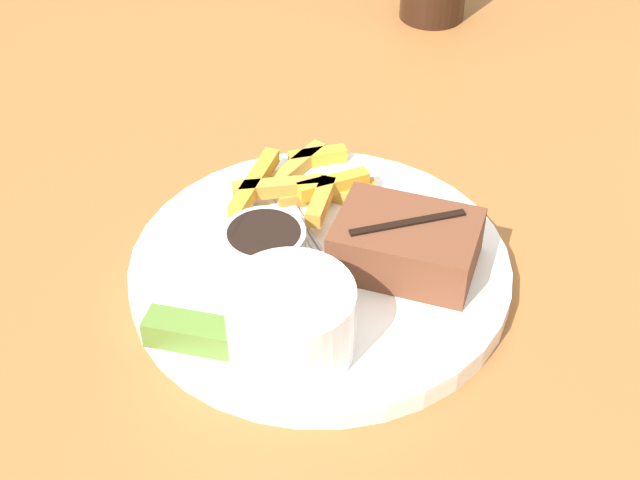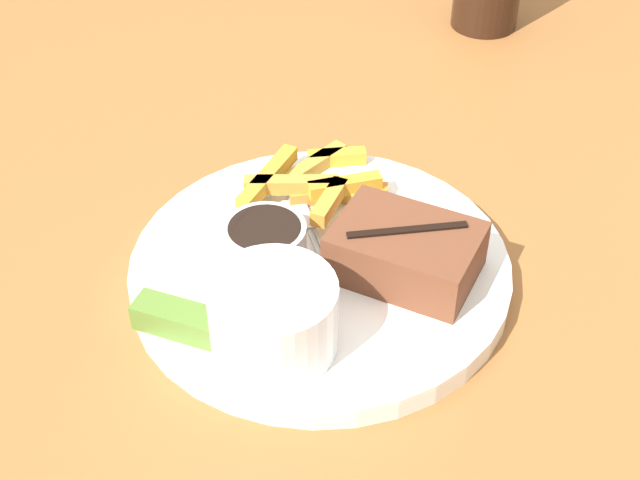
{
  "view_description": "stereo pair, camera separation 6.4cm",
  "coord_description": "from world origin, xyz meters",
  "px_view_note": "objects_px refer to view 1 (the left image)",
  "views": [
    {
      "loc": [
        0.31,
        -0.38,
        1.22
      ],
      "look_at": [
        0.0,
        0.0,
        0.8
      ],
      "focal_mm": 50.0,
      "sensor_mm": 36.0,
      "label": 1
    },
    {
      "loc": [
        0.36,
        -0.33,
        1.22
      ],
      "look_at": [
        0.0,
        0.0,
        0.8
      ],
      "focal_mm": 50.0,
      "sensor_mm": 36.0,
      "label": 2
    }
  ],
  "objects_px": {
    "coleslaw_cup": "(291,316)",
    "dipping_sauce_cup": "(265,245)",
    "knife_utensil": "(368,255)",
    "fork_utensil": "(285,202)",
    "dinner_plate": "(320,270)",
    "pickle_spear": "(198,334)",
    "steak_portion": "(406,244)"
  },
  "relations": [
    {
      "from": "dinner_plate",
      "to": "pickle_spear",
      "type": "relative_size",
      "value": 3.79
    },
    {
      "from": "knife_utensil",
      "to": "fork_utensil",
      "type": "bearing_deg",
      "value": 98.66
    },
    {
      "from": "dipping_sauce_cup",
      "to": "fork_utensil",
      "type": "distance_m",
      "value": 0.07
    },
    {
      "from": "coleslaw_cup",
      "to": "pickle_spear",
      "type": "height_order",
      "value": "coleslaw_cup"
    },
    {
      "from": "pickle_spear",
      "to": "dipping_sauce_cup",
      "type": "bearing_deg",
      "value": 103.26
    },
    {
      "from": "pickle_spear",
      "to": "knife_utensil",
      "type": "relative_size",
      "value": 0.45
    },
    {
      "from": "dipping_sauce_cup",
      "to": "pickle_spear",
      "type": "relative_size",
      "value": 0.82
    },
    {
      "from": "steak_portion",
      "to": "fork_utensil",
      "type": "height_order",
      "value": "steak_portion"
    },
    {
      "from": "dinner_plate",
      "to": "steak_portion",
      "type": "xyz_separation_m",
      "value": [
        0.05,
        0.04,
        0.03
      ]
    },
    {
      "from": "knife_utensil",
      "to": "dipping_sauce_cup",
      "type": "bearing_deg",
      "value": 147.87
    },
    {
      "from": "coleslaw_cup",
      "to": "dipping_sauce_cup",
      "type": "height_order",
      "value": "coleslaw_cup"
    },
    {
      "from": "coleslaw_cup",
      "to": "steak_portion",
      "type": "bearing_deg",
      "value": 84.84
    },
    {
      "from": "coleslaw_cup",
      "to": "fork_utensil",
      "type": "distance_m",
      "value": 0.16
    },
    {
      "from": "steak_portion",
      "to": "pickle_spear",
      "type": "xyz_separation_m",
      "value": [
        -0.06,
        -0.15,
        -0.01
      ]
    },
    {
      "from": "fork_utensil",
      "to": "knife_utensil",
      "type": "xyz_separation_m",
      "value": [
        0.09,
        -0.01,
        0.0
      ]
    },
    {
      "from": "coleslaw_cup",
      "to": "knife_utensil",
      "type": "xyz_separation_m",
      "value": [
        -0.01,
        0.1,
        -0.03
      ]
    },
    {
      "from": "steak_portion",
      "to": "dipping_sauce_cup",
      "type": "xyz_separation_m",
      "value": [
        -0.08,
        -0.06,
        -0.0
      ]
    },
    {
      "from": "dinner_plate",
      "to": "pickle_spear",
      "type": "distance_m",
      "value": 0.12
    },
    {
      "from": "fork_utensil",
      "to": "knife_utensil",
      "type": "height_order",
      "value": "knife_utensil"
    },
    {
      "from": "dinner_plate",
      "to": "knife_utensil",
      "type": "xyz_separation_m",
      "value": [
        0.03,
        0.02,
        0.01
      ]
    },
    {
      "from": "dinner_plate",
      "to": "steak_portion",
      "type": "distance_m",
      "value": 0.07
    },
    {
      "from": "pickle_spear",
      "to": "knife_utensil",
      "type": "xyz_separation_m",
      "value": [
        0.03,
        0.14,
        -0.01
      ]
    },
    {
      "from": "fork_utensil",
      "to": "pickle_spear",
      "type": "bearing_deg",
      "value": -41.44
    },
    {
      "from": "dinner_plate",
      "to": "steak_portion",
      "type": "relative_size",
      "value": 2.35
    },
    {
      "from": "dinner_plate",
      "to": "coleslaw_cup",
      "type": "distance_m",
      "value": 0.1
    },
    {
      "from": "coleslaw_cup",
      "to": "pickle_spear",
      "type": "bearing_deg",
      "value": -143.43
    },
    {
      "from": "knife_utensil",
      "to": "steak_portion",
      "type": "bearing_deg",
      "value": -50.44
    },
    {
      "from": "dipping_sauce_cup",
      "to": "dinner_plate",
      "type": "bearing_deg",
      "value": 41.3
    },
    {
      "from": "coleslaw_cup",
      "to": "fork_utensil",
      "type": "height_order",
      "value": "coleslaw_cup"
    },
    {
      "from": "steak_portion",
      "to": "dipping_sauce_cup",
      "type": "distance_m",
      "value": 0.1
    },
    {
      "from": "dinner_plate",
      "to": "coleslaw_cup",
      "type": "height_order",
      "value": "coleslaw_cup"
    },
    {
      "from": "pickle_spear",
      "to": "knife_utensil",
      "type": "distance_m",
      "value": 0.14
    }
  ]
}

